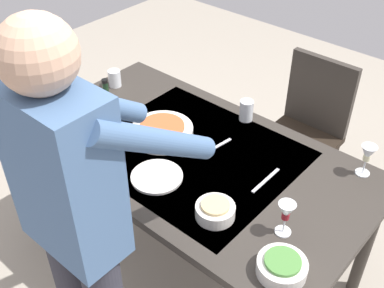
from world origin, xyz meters
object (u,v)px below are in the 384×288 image
Objects in this scene: dining_table at (192,164)px; chair_near at (307,124)px; dinner_plate_far at (69,133)px; serving_bowl_pasta at (162,131)px; wine_glass_left at (286,213)px; wine_bottle at (109,113)px; wine_glass_right at (367,155)px; water_cup_near_left at (246,110)px; side_bowl_bread at (215,210)px; person_server at (79,220)px; dinner_plate_near at (156,176)px; water_cup_near_right at (115,78)px; side_bowl_salad at (282,266)px.

dining_table is 1.86× the size of chair_near.
serving_bowl_pasta is at bearing -141.52° from dinner_plate_far.
wine_glass_left is 1.15m from dinner_plate_far.
wine_bottle is at bearing -133.00° from dinner_plate_far.
dining_table is 0.88m from chair_near.
wine_glass_right is 0.64m from water_cup_near_left.
water_cup_near_left is at bearing -64.06° from side_bowl_bread.
wine_glass_right is (-0.54, -1.11, -0.11)m from person_server.
dinner_plate_near reaches higher than dining_table.
water_cup_near_right is 0.60× the size of side_bowl_bread.
wine_glass_left reaches higher than serving_bowl_pasta.
dinner_plate_far is (1.14, 0.15, -0.10)m from wine_glass_left.
person_server reaches higher than water_cup_near_right.
wine_glass_right reaches higher than side_bowl_salad.
wine_glass_left is (-1.00, 0.00, -0.01)m from wine_bottle.
dining_table is 0.63m from dinner_plate_far.
chair_near is 6.03× the size of wine_glass_left.
water_cup_near_right is 0.42× the size of dinner_plate_far.
chair_near reaches higher than dinner_plate_far.
side_bowl_bread is (-0.75, 0.11, -0.08)m from wine_bottle.
water_cup_near_right is at bearing -13.49° from dining_table.
water_cup_near_right is at bearing 15.53° from water_cup_near_left.
wine_glass_left reaches higher than dinner_plate_far.
wine_glass_right is 0.66× the size of dinner_plate_far.
water_cup_near_right is (0.89, 0.67, 0.26)m from chair_near.
wine_glass_left is at bearing -59.63° from side_bowl_salad.
chair_near is 1.30m from side_bowl_salad.
wine_bottle is at bearing -8.79° from side_bowl_salad.
water_cup_near_right is at bearing -29.33° from dinner_plate_near.
wine_glass_right is at bearing -115.74° from person_server.
water_cup_near_left is at bearing -84.71° from person_server.
dining_table is at bearing -36.31° from side_bowl_bread.
wine_bottle reaches higher than dinner_plate_near.
water_cup_near_left reaches higher than dinner_plate_near.
dinner_plate_far is (0.55, 0.05, 0.00)m from dinner_plate_near.
dinner_plate_near is at bearing 166.77° from wine_bottle.
chair_near is 0.55m from water_cup_near_left.
serving_bowl_pasta is (0.32, -0.73, -0.18)m from person_server.
chair_near is at bearing -120.05° from wine_bottle.
water_cup_near_left reaches higher than serving_bowl_pasta.
wine_bottle reaches higher than wine_glass_left.
side_bowl_salad is 0.78× the size of dinner_plate_near.
wine_bottle is at bearing 18.62° from dining_table.
wine_bottle is at bearing -8.31° from side_bowl_bread.
side_bowl_salad and side_bowl_bread have the same top height.
water_cup_near_left reaches higher than dinner_plate_far.
wine_glass_right is 1.40m from dinner_plate_far.
dining_table is 0.47m from wine_bottle.
side_bowl_bread is at bearing 158.40° from water_cup_near_right.
person_server is 1.27m from water_cup_near_right.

